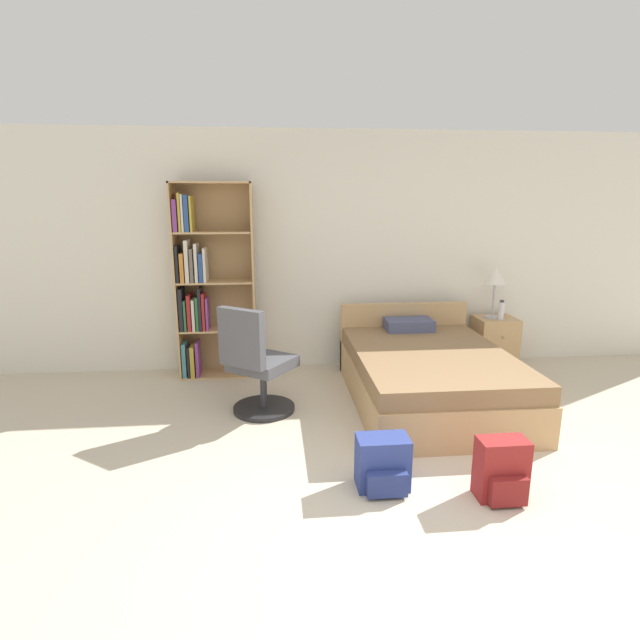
{
  "coord_description": "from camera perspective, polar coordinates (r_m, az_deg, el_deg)",
  "views": [
    {
      "loc": [
        -0.87,
        -2.3,
        1.87
      ],
      "look_at": [
        -0.46,
        1.98,
        0.83
      ],
      "focal_mm": 28.0,
      "sensor_mm": 36.0,
      "label": 1
    }
  ],
  "objects": [
    {
      "name": "table_lamp",
      "position": [
        5.86,
        19.39,
        4.5
      ],
      "size": [
        0.23,
        0.23,
        0.57
      ],
      "color": "#B2B2B7",
      "rests_on": "nightstand"
    },
    {
      "name": "backpack_blue",
      "position": [
        3.45,
        7.2,
        -16.03
      ],
      "size": [
        0.34,
        0.29,
        0.35
      ],
      "color": "navy",
      "rests_on": "ground_plane"
    },
    {
      "name": "backpack_red",
      "position": [
        3.51,
        20.07,
        -15.88
      ],
      "size": [
        0.31,
        0.24,
        0.4
      ],
      "color": "maroon",
      "rests_on": "ground_plane"
    },
    {
      "name": "bed",
      "position": [
        4.86,
        12.15,
        -6.02
      ],
      "size": [
        1.41,
        2.03,
        0.76
      ],
      "color": "tan",
      "rests_on": "ground_plane"
    },
    {
      "name": "office_chair",
      "position": [
        4.42,
        -7.26,
        -5.33
      ],
      "size": [
        0.7,
        0.72,
        1.0
      ],
      "color": "#232326",
      "rests_on": "ground_plane"
    },
    {
      "name": "bookshelf",
      "position": [
        5.38,
        -13.02,
        4.0
      ],
      "size": [
        0.81,
        0.32,
        2.05
      ],
      "color": "tan",
      "rests_on": "ground_plane"
    },
    {
      "name": "nightstand",
      "position": [
        6.03,
        19.24,
        -2.4
      ],
      "size": [
        0.44,
        0.43,
        0.58
      ],
      "color": "tan",
      "rests_on": "ground_plane"
    },
    {
      "name": "water_bottle",
      "position": [
        5.85,
        20.01,
        1.03
      ],
      "size": [
        0.06,
        0.06,
        0.22
      ],
      "color": "silver",
      "rests_on": "nightstand"
    },
    {
      "name": "wall_back",
      "position": [
        5.63,
        3.45,
        7.76
      ],
      "size": [
        9.0,
        0.06,
        2.6
      ],
      "color": "silver",
      "rests_on": "ground_plane"
    },
    {
      "name": "ground_plane",
      "position": [
        3.09,
        13.26,
        -24.0
      ],
      "size": [
        14.0,
        14.0,
        0.0
      ],
      "primitive_type": "plane",
      "color": "beige"
    }
  ]
}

